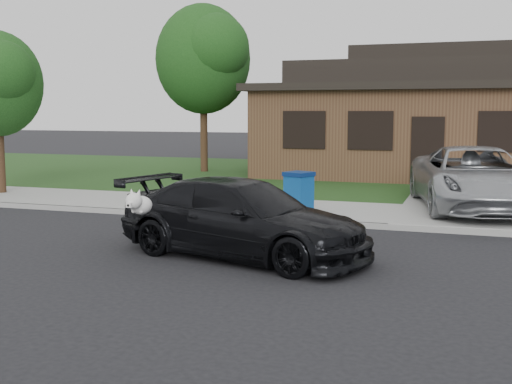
% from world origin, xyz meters
% --- Properties ---
extents(ground, '(120.00, 120.00, 0.00)m').
position_xyz_m(ground, '(0.00, 0.00, 0.00)').
color(ground, black).
rests_on(ground, ground).
extents(sidewalk, '(60.00, 3.00, 0.12)m').
position_xyz_m(sidewalk, '(0.00, 5.00, 0.06)').
color(sidewalk, gray).
rests_on(sidewalk, ground).
extents(curb, '(60.00, 0.12, 0.12)m').
position_xyz_m(curb, '(0.00, 3.50, 0.06)').
color(curb, gray).
rests_on(curb, ground).
extents(lawn, '(60.00, 13.00, 0.13)m').
position_xyz_m(lawn, '(0.00, 13.00, 0.07)').
color(lawn, '#193814').
rests_on(lawn, ground).
extents(driveway, '(4.50, 13.00, 0.14)m').
position_xyz_m(driveway, '(6.00, 10.00, 0.07)').
color(driveway, gray).
rests_on(driveway, ground).
extents(sedan, '(4.83, 2.92, 1.31)m').
position_xyz_m(sedan, '(1.74, 0.18, 0.66)').
color(sedan, black).
rests_on(sedan, ground).
extents(minivan, '(3.50, 5.71, 1.48)m').
position_xyz_m(minivan, '(5.42, 6.08, 0.88)').
color(minivan, '#A3A6AA').
rests_on(minivan, driveway).
extents(recycling_bin, '(0.73, 0.73, 0.93)m').
position_xyz_m(recycling_bin, '(1.57, 4.47, 0.59)').
color(recycling_bin, navy).
rests_on(recycling_bin, sidewalk).
extents(house, '(12.60, 8.60, 4.65)m').
position_xyz_m(house, '(4.00, 15.00, 2.13)').
color(house, '#422B1C').
rests_on(house, ground).
extents(tree_0, '(3.78, 3.60, 6.34)m').
position_xyz_m(tree_0, '(-4.34, 12.88, 4.48)').
color(tree_0, '#332114').
rests_on(tree_0, ground).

